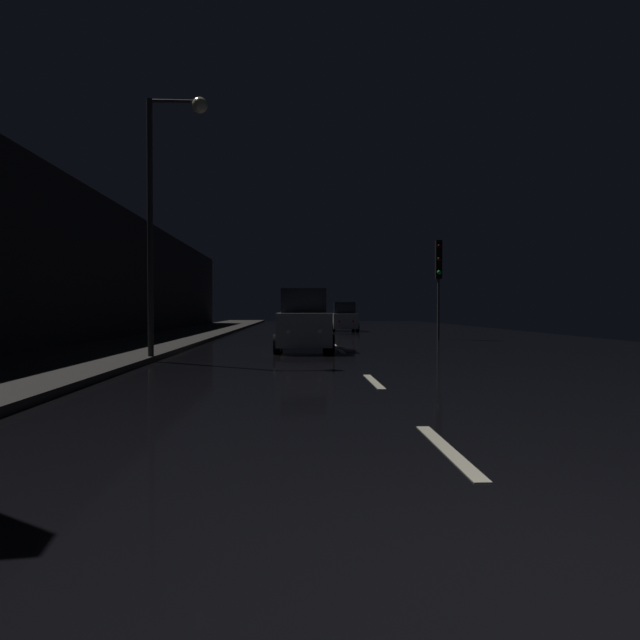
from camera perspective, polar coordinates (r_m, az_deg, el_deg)
ground at (r=27.17m, az=0.81°, el=-2.02°), size 27.96×84.00×0.02m
sidewalk_left at (r=27.82m, az=-15.40°, el=-1.81°), size 4.40×84.00×0.15m
building_facade_left at (r=25.24m, az=-23.02°, el=5.03°), size 0.80×63.00×6.48m
lane_centerline at (r=17.15m, az=2.77°, el=-3.79°), size 0.16×23.38×0.01m
traffic_light_far_right at (r=27.67m, az=12.32°, el=5.40°), size 0.33×0.47×4.89m
streetlamp_overhead at (r=16.33m, az=-15.82°, el=13.22°), size 1.70×0.44×7.44m
car_approaching_headlights at (r=19.53m, az=-1.77°, el=-0.25°), size 2.02×4.37×2.20m
car_distant_taillights at (r=37.34m, az=2.50°, el=0.22°), size 1.81×3.91×1.97m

